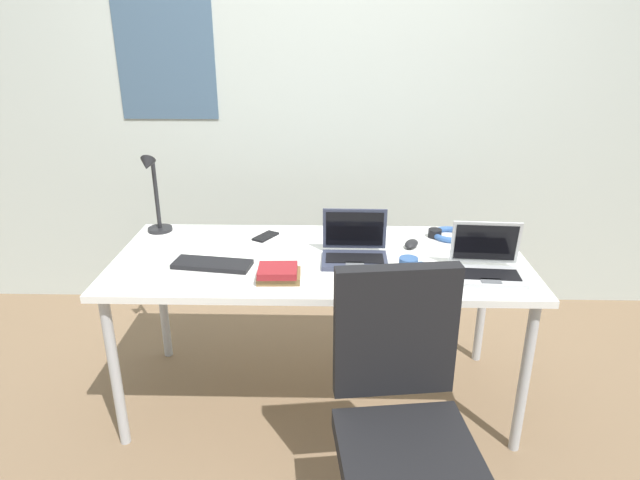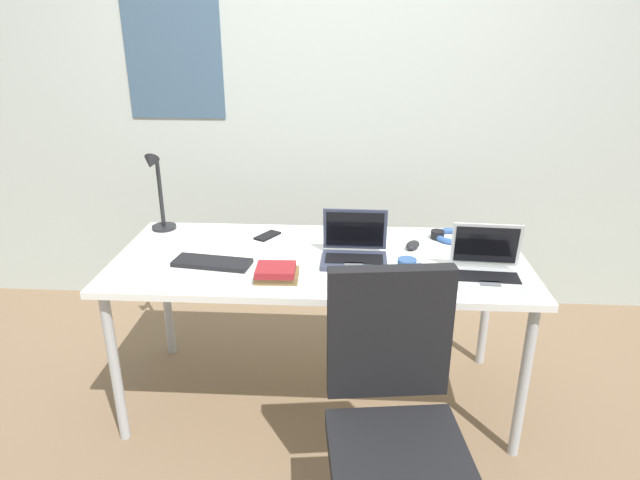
{
  "view_description": "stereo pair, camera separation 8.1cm",
  "coord_description": "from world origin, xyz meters",
  "px_view_note": "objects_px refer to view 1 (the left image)",
  "views": [
    {
      "loc": [
        0.05,
        -2.26,
        1.71
      ],
      "look_at": [
        0.0,
        0.0,
        0.82
      ],
      "focal_mm": 31.3,
      "sensor_mm": 36.0,
      "label": 1
    },
    {
      "loc": [
        0.13,
        -2.25,
        1.71
      ],
      "look_at": [
        0.0,
        0.0,
        0.82
      ],
      "focal_mm": 31.3,
      "sensor_mm": 36.0,
      "label": 2
    }
  ],
  "objects_px": {
    "desk_lamp": "(154,194)",
    "office_chair": "(402,444)",
    "cell_phone": "(266,236)",
    "book_stack": "(278,273)",
    "coffee_mug": "(409,268)",
    "laptop_near_mouse": "(355,250)",
    "headphones": "(450,234)",
    "computer_mouse": "(411,244)",
    "laptop_mid_desk": "(487,266)",
    "external_keyboard": "(212,264)"
  },
  "relations": [
    {
      "from": "laptop_near_mouse",
      "to": "laptop_mid_desk",
      "type": "bearing_deg",
      "value": -15.71
    },
    {
      "from": "desk_lamp",
      "to": "cell_phone",
      "type": "xyz_separation_m",
      "value": [
        0.53,
        -0.05,
        -0.19
      ]
    },
    {
      "from": "laptop_mid_desk",
      "to": "headphones",
      "type": "distance_m",
      "value": 0.43
    },
    {
      "from": "laptop_near_mouse",
      "to": "office_chair",
      "type": "relative_size",
      "value": 0.29
    },
    {
      "from": "desk_lamp",
      "to": "book_stack",
      "type": "relative_size",
      "value": 2.27
    },
    {
      "from": "desk_lamp",
      "to": "headphones",
      "type": "xyz_separation_m",
      "value": [
        1.42,
        -0.02,
        -0.18
      ]
    },
    {
      "from": "laptop_mid_desk",
      "to": "office_chair",
      "type": "distance_m",
      "value": 0.81
    },
    {
      "from": "external_keyboard",
      "to": "office_chair",
      "type": "relative_size",
      "value": 0.34
    },
    {
      "from": "book_stack",
      "to": "external_keyboard",
      "type": "bearing_deg",
      "value": 156.97
    },
    {
      "from": "computer_mouse",
      "to": "coffee_mug",
      "type": "xyz_separation_m",
      "value": [
        -0.06,
        -0.33,
        0.03
      ]
    },
    {
      "from": "desk_lamp",
      "to": "cell_phone",
      "type": "height_order",
      "value": "desk_lamp"
    },
    {
      "from": "external_keyboard",
      "to": "computer_mouse",
      "type": "bearing_deg",
      "value": 23.52
    },
    {
      "from": "cell_phone",
      "to": "headphones",
      "type": "xyz_separation_m",
      "value": [
        0.89,
        0.02,
        0.01
      ]
    },
    {
      "from": "laptop_near_mouse",
      "to": "headphones",
      "type": "distance_m",
      "value": 0.55
    },
    {
      "from": "external_keyboard",
      "to": "headphones",
      "type": "relative_size",
      "value": 1.54
    },
    {
      "from": "laptop_near_mouse",
      "to": "book_stack",
      "type": "bearing_deg",
      "value": -146.13
    },
    {
      "from": "laptop_near_mouse",
      "to": "coffee_mug",
      "type": "bearing_deg",
      "value": -40.38
    },
    {
      "from": "external_keyboard",
      "to": "coffee_mug",
      "type": "xyz_separation_m",
      "value": [
        0.82,
        -0.09,
        0.03
      ]
    },
    {
      "from": "computer_mouse",
      "to": "book_stack",
      "type": "relative_size",
      "value": 0.54
    },
    {
      "from": "office_chair",
      "to": "coffee_mug",
      "type": "bearing_deg",
      "value": 82.96
    },
    {
      "from": "external_keyboard",
      "to": "coffee_mug",
      "type": "distance_m",
      "value": 0.82
    },
    {
      "from": "office_chair",
      "to": "laptop_near_mouse",
      "type": "bearing_deg",
      "value": 100.66
    },
    {
      "from": "headphones",
      "to": "laptop_mid_desk",
      "type": "bearing_deg",
      "value": -81.68
    },
    {
      "from": "laptop_mid_desk",
      "to": "coffee_mug",
      "type": "relative_size",
      "value": 2.6
    },
    {
      "from": "book_stack",
      "to": "coffee_mug",
      "type": "height_order",
      "value": "coffee_mug"
    },
    {
      "from": "desk_lamp",
      "to": "office_chair",
      "type": "relative_size",
      "value": 0.41
    },
    {
      "from": "desk_lamp",
      "to": "laptop_mid_desk",
      "type": "height_order",
      "value": "desk_lamp"
    },
    {
      "from": "desk_lamp",
      "to": "coffee_mug",
      "type": "height_order",
      "value": "desk_lamp"
    },
    {
      "from": "headphones",
      "to": "office_chair",
      "type": "height_order",
      "value": "office_chair"
    },
    {
      "from": "coffee_mug",
      "to": "office_chair",
      "type": "xyz_separation_m",
      "value": [
        -0.07,
        -0.57,
        -0.39
      ]
    },
    {
      "from": "laptop_mid_desk",
      "to": "headphones",
      "type": "relative_size",
      "value": 1.37
    },
    {
      "from": "laptop_near_mouse",
      "to": "coffee_mug",
      "type": "height_order",
      "value": "laptop_near_mouse"
    },
    {
      "from": "laptop_near_mouse",
      "to": "cell_phone",
      "type": "relative_size",
      "value": 2.08
    },
    {
      "from": "laptop_mid_desk",
      "to": "coffee_mug",
      "type": "bearing_deg",
      "value": -174.69
    },
    {
      "from": "external_keyboard",
      "to": "headphones",
      "type": "distance_m",
      "value": 1.14
    },
    {
      "from": "headphones",
      "to": "computer_mouse",
      "type": "bearing_deg",
      "value": -147.29
    },
    {
      "from": "desk_lamp",
      "to": "computer_mouse",
      "type": "xyz_separation_m",
      "value": [
        1.22,
        -0.15,
        -0.18
      ]
    },
    {
      "from": "cell_phone",
      "to": "headphones",
      "type": "distance_m",
      "value": 0.89
    },
    {
      "from": "cell_phone",
      "to": "coffee_mug",
      "type": "bearing_deg",
      "value": -4.0
    },
    {
      "from": "headphones",
      "to": "office_chair",
      "type": "distance_m",
      "value": 1.14
    },
    {
      "from": "headphones",
      "to": "office_chair",
      "type": "relative_size",
      "value": 0.22
    },
    {
      "from": "laptop_near_mouse",
      "to": "headphones",
      "type": "bearing_deg",
      "value": 30.73
    },
    {
      "from": "desk_lamp",
      "to": "book_stack",
      "type": "distance_m",
      "value": 0.84
    },
    {
      "from": "computer_mouse",
      "to": "headphones",
      "type": "distance_m",
      "value": 0.24
    },
    {
      "from": "office_chair",
      "to": "headphones",
      "type": "bearing_deg",
      "value": 72.26
    },
    {
      "from": "laptop_near_mouse",
      "to": "computer_mouse",
      "type": "relative_size",
      "value": 2.95
    },
    {
      "from": "desk_lamp",
      "to": "headphones",
      "type": "height_order",
      "value": "desk_lamp"
    },
    {
      "from": "coffee_mug",
      "to": "office_chair",
      "type": "height_order",
      "value": "office_chair"
    },
    {
      "from": "book_stack",
      "to": "laptop_near_mouse",
      "type": "bearing_deg",
      "value": 33.87
    },
    {
      "from": "book_stack",
      "to": "coffee_mug",
      "type": "distance_m",
      "value": 0.52
    }
  ]
}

